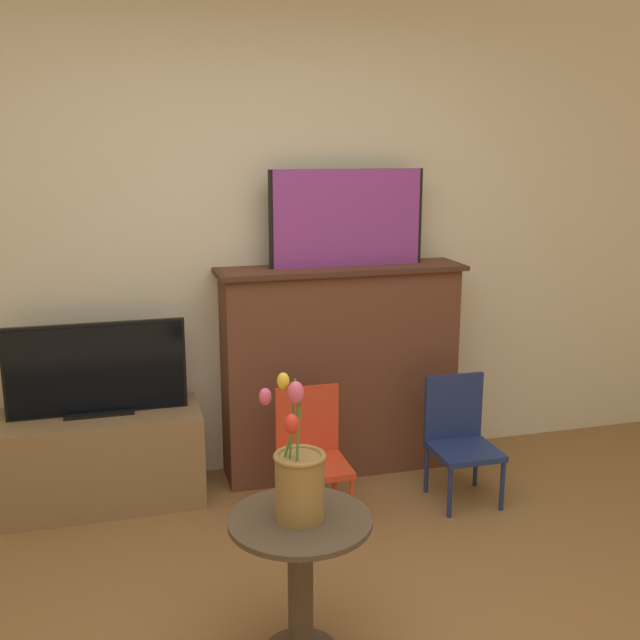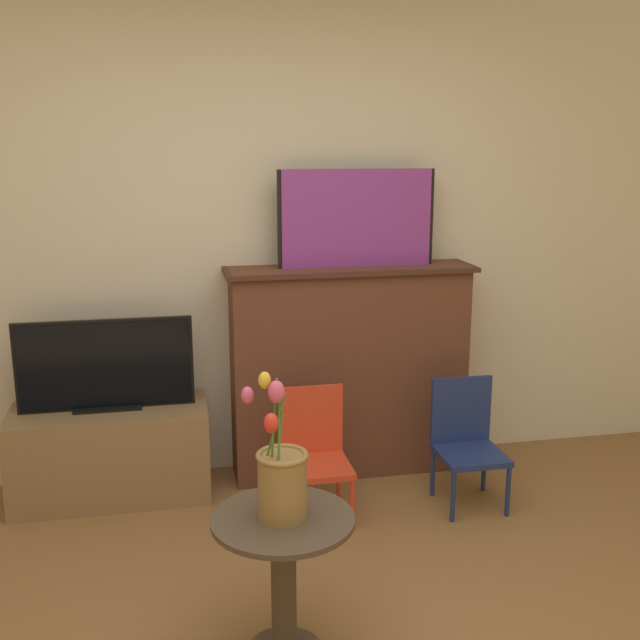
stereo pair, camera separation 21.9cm
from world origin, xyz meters
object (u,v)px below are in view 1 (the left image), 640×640
at_px(tv_monitor, 96,371).
at_px(chair_blue, 460,434).
at_px(painting, 347,218).
at_px(chair_red, 312,449).
at_px(vase_tulips, 299,478).

relative_size(tv_monitor, chair_blue, 1.37).
relative_size(painting, chair_red, 1.33).
bearing_deg(vase_tulips, tv_monitor, 115.27).
xyz_separation_m(painting, vase_tulips, (-0.65, -1.52, -0.72)).
height_order(tv_monitor, vase_tulips, vase_tulips).
bearing_deg(chair_blue, painting, 132.12).
bearing_deg(painting, chair_red, -123.98).
bearing_deg(painting, vase_tulips, -113.07).
relative_size(tv_monitor, vase_tulips, 1.65).
xyz_separation_m(chair_red, chair_blue, (0.79, -0.02, 0.00)).
height_order(chair_red, chair_blue, same).
xyz_separation_m(painting, chair_blue, (0.46, -0.51, -1.08)).
bearing_deg(vase_tulips, chair_red, 72.86).
xyz_separation_m(painting, chair_red, (-0.33, -0.49, -1.08)).
bearing_deg(tv_monitor, vase_tulips, -64.73).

